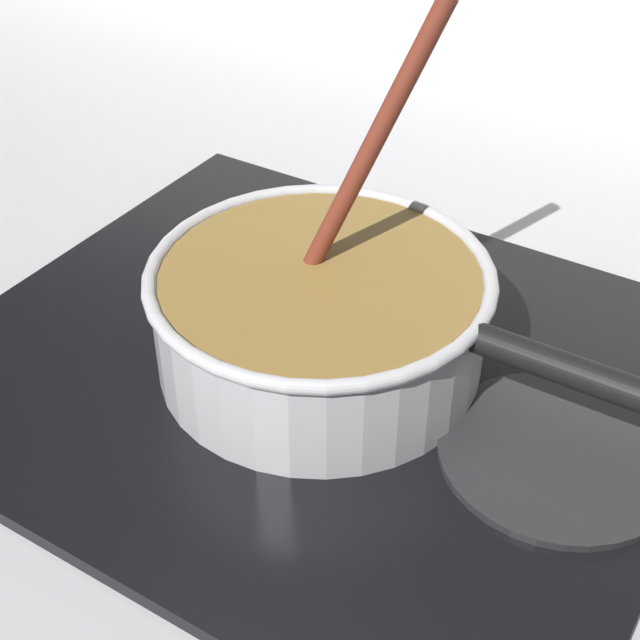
{
  "coord_description": "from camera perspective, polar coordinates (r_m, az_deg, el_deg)",
  "views": [
    {
      "loc": [
        0.4,
        -0.36,
        0.48
      ],
      "look_at": [
        0.11,
        0.11,
        0.05
      ],
      "focal_mm": 52.48,
      "sensor_mm": 36.0,
      "label": 1
    }
  ],
  "objects": [
    {
      "name": "ground",
      "position": [
        0.74,
        -11.79,
        -6.43
      ],
      "size": [
        2.4,
        1.6,
        0.04
      ],
      "primitive_type": "cube",
      "color": "#B7B7BC"
    },
    {
      "name": "hob_plate",
      "position": [
        0.73,
        -0.0,
        -2.94
      ],
      "size": [
        0.56,
        0.48,
        0.01
      ],
      "primitive_type": "cube",
      "color": "black",
      "rests_on": "ground"
    },
    {
      "name": "burner_ring",
      "position": [
        0.73,
        -0.0,
        -2.34
      ],
      "size": [
        0.16,
        0.16,
        0.01
      ],
      "primitive_type": "torus",
      "color": "#592D0C",
      "rests_on": "hob_plate"
    },
    {
      "name": "spare_burner",
      "position": [
        0.67,
        14.29,
        -7.89
      ],
      "size": [
        0.17,
        0.17,
        0.01
      ],
      "primitive_type": "cylinder",
      "color": "#262628",
      "rests_on": "hob_plate"
    },
    {
      "name": "cooking_pan",
      "position": [
        0.7,
        0.11,
        0.34
      ],
      "size": [
        0.41,
        0.26,
        0.28
      ],
      "color": "silver",
      "rests_on": "hob_plate"
    }
  ]
}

